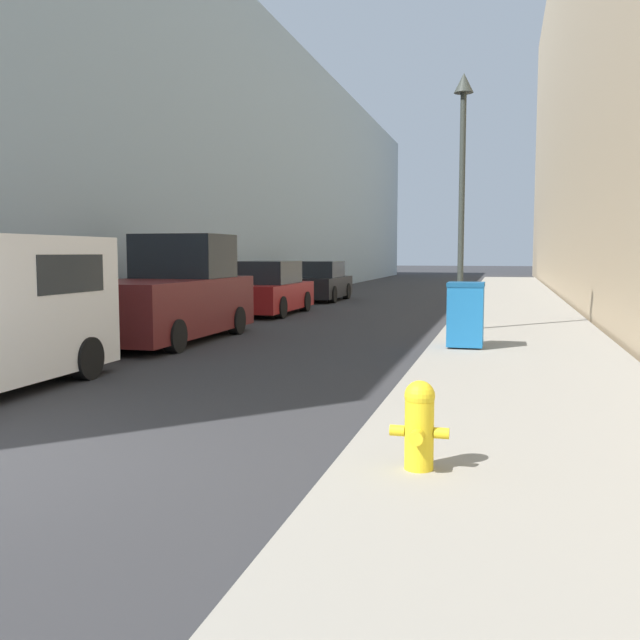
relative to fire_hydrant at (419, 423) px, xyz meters
name	(u,v)px	position (x,y,z in m)	size (l,w,h in m)	color
sidewalk_right	(516,311)	(1.03, 17.40, -0.45)	(3.48, 60.00, 0.14)	gray
building_left_glass	(177,175)	(-14.32, 25.40, 5.01)	(12.00, 60.00, 11.06)	#849EB2
fire_hydrant	(419,423)	(0.00, 0.00, 0.00)	(0.48, 0.36, 0.73)	yellow
trash_bin	(466,314)	(-0.04, 7.69, 0.24)	(0.66, 0.70, 1.21)	#19609E
lamppost	(462,169)	(-0.33, 10.71, 3.23)	(0.43, 0.43, 5.68)	#2D332D
pickup_truck	(170,297)	(-6.31, 8.33, 0.43)	(2.17, 5.16, 2.29)	#561919
parked_sedan_near	(267,290)	(-6.41, 15.09, 0.22)	(1.91, 4.32, 1.63)	maroon
parked_sedan_far	(319,283)	(-6.41, 21.50, 0.19)	(1.89, 4.13, 1.55)	black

